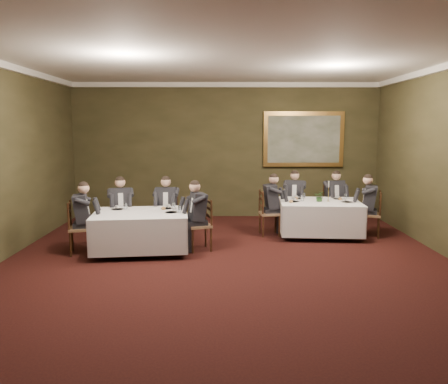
{
  "coord_description": "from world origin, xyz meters",
  "views": [
    {
      "loc": [
        -0.11,
        -6.5,
        2.34
      ],
      "look_at": [
        -0.06,
        1.62,
        1.15
      ],
      "focal_mm": 35.0,
      "sensor_mm": 36.0,
      "label": 1
    }
  ],
  "objects_px": {
    "centerpiece": "(320,196)",
    "chair_sec_backright": "(167,226)",
    "chair_sec_endleft": "(81,239)",
    "chair_main_backleft": "(294,215)",
    "candlestick": "(328,194)",
    "table_main": "(319,216)",
    "diner_main_endleft": "(270,212)",
    "chair_main_backright": "(333,215)",
    "chair_main_endleft": "(269,222)",
    "chair_sec_backleft": "(122,227)",
    "chair_sec_endright": "(200,235)",
    "table_second": "(141,229)",
    "diner_main_endright": "(370,213)",
    "diner_sec_endright": "(199,224)",
    "diner_main_backright": "(334,206)",
    "diner_main_backleft": "(294,205)",
    "diner_sec_backleft": "(121,216)",
    "diner_sec_endleft": "(81,227)",
    "painting": "(304,139)",
    "diner_sec_backright": "(167,216)",
    "chair_main_endright": "(370,224)"
  },
  "relations": [
    {
      "from": "centerpiece",
      "to": "chair_sec_backright",
      "type": "bearing_deg",
      "value": -175.66
    },
    {
      "from": "chair_sec_endleft",
      "to": "chair_main_backleft",
      "type": "bearing_deg",
      "value": 103.49
    },
    {
      "from": "candlestick",
      "to": "chair_main_backleft",
      "type": "bearing_deg",
      "value": 122.46
    },
    {
      "from": "table_main",
      "to": "diner_main_endleft",
      "type": "bearing_deg",
      "value": 175.95
    },
    {
      "from": "chair_main_backright",
      "to": "chair_main_endleft",
      "type": "relative_size",
      "value": 1.0
    },
    {
      "from": "chair_main_endleft",
      "to": "chair_sec_endleft",
      "type": "distance_m",
      "value": 3.96
    },
    {
      "from": "chair_sec_backleft",
      "to": "chair_sec_endright",
      "type": "height_order",
      "value": "same"
    },
    {
      "from": "table_second",
      "to": "chair_sec_backleft",
      "type": "xyz_separation_m",
      "value": [
        -0.57,
        0.86,
        -0.17
      ]
    },
    {
      "from": "diner_main_endleft",
      "to": "candlestick",
      "type": "xyz_separation_m",
      "value": [
        1.26,
        -0.07,
        0.42
      ]
    },
    {
      "from": "diner_main_endright",
      "to": "chair_sec_backleft",
      "type": "bearing_deg",
      "value": 111.04
    },
    {
      "from": "table_main",
      "to": "diner_sec_endright",
      "type": "xyz_separation_m",
      "value": [
        -2.57,
        -1.12,
        0.06
      ]
    },
    {
      "from": "candlestick",
      "to": "diner_main_endleft",
      "type": "bearing_deg",
      "value": 176.92
    },
    {
      "from": "chair_sec_backright",
      "to": "table_main",
      "type": "bearing_deg",
      "value": -172.75
    },
    {
      "from": "chair_main_backleft",
      "to": "diner_main_backright",
      "type": "bearing_deg",
      "value": -171.88
    },
    {
      "from": "table_second",
      "to": "diner_main_backleft",
      "type": "relative_size",
      "value": 1.41
    },
    {
      "from": "diner_sec_endright",
      "to": "diner_main_backright",
      "type": "bearing_deg",
      "value": -75.46
    },
    {
      "from": "diner_main_backright",
      "to": "chair_sec_endright",
      "type": "distance_m",
      "value": 3.66
    },
    {
      "from": "chair_main_backright",
      "to": "diner_sec_backleft",
      "type": "bearing_deg",
      "value": 5.74
    },
    {
      "from": "diner_sec_backleft",
      "to": "diner_main_backright",
      "type": "bearing_deg",
      "value": -179.18
    },
    {
      "from": "table_main",
      "to": "diner_sec_backleft",
      "type": "distance_m",
      "value": 4.26
    },
    {
      "from": "chair_sec_backleft",
      "to": "chair_sec_backright",
      "type": "distance_m",
      "value": 0.95
    },
    {
      "from": "diner_sec_endleft",
      "to": "candlestick",
      "type": "height_order",
      "value": "diner_sec_endleft"
    },
    {
      "from": "chair_sec_endright",
      "to": "painting",
      "type": "bearing_deg",
      "value": -56.37
    },
    {
      "from": "diner_main_backleft",
      "to": "chair_sec_backright",
      "type": "bearing_deg",
      "value": 35.19
    },
    {
      "from": "chair_sec_endleft",
      "to": "centerpiece",
      "type": "bearing_deg",
      "value": 91.6
    },
    {
      "from": "diner_main_endright",
      "to": "centerpiece",
      "type": "height_order",
      "value": "diner_main_endright"
    },
    {
      "from": "chair_sec_backright",
      "to": "diner_sec_endleft",
      "type": "relative_size",
      "value": 0.74
    },
    {
      "from": "chair_sec_endleft",
      "to": "diner_sec_endleft",
      "type": "bearing_deg",
      "value": 90.0
    },
    {
      "from": "diner_sec_endleft",
      "to": "centerpiece",
      "type": "xyz_separation_m",
      "value": [
        4.77,
        1.32,
        0.38
      ]
    },
    {
      "from": "diner_main_endleft",
      "to": "diner_sec_endright",
      "type": "relative_size",
      "value": 1.0
    },
    {
      "from": "chair_sec_endright",
      "to": "candlestick",
      "type": "distance_m",
      "value": 3.03
    },
    {
      "from": "diner_sec_backright",
      "to": "diner_main_backright",
      "type": "bearing_deg",
      "value": -161.05
    },
    {
      "from": "chair_main_backleft",
      "to": "chair_sec_backright",
      "type": "distance_m",
      "value": 3.13
    },
    {
      "from": "painting",
      "to": "chair_main_endright",
      "type": "bearing_deg",
      "value": -63.32
    },
    {
      "from": "diner_main_backright",
      "to": "candlestick",
      "type": "height_order",
      "value": "diner_main_backright"
    },
    {
      "from": "diner_main_backleft",
      "to": "candlestick",
      "type": "bearing_deg",
      "value": 135.78
    },
    {
      "from": "chair_sec_endleft",
      "to": "diner_main_endright",
      "type": "bearing_deg",
      "value": 88.38
    },
    {
      "from": "diner_main_endright",
      "to": "chair_sec_endleft",
      "type": "relative_size",
      "value": 1.35
    },
    {
      "from": "diner_sec_endright",
      "to": "centerpiece",
      "type": "distance_m",
      "value": 2.81
    },
    {
      "from": "diner_sec_backright",
      "to": "chair_sec_backright",
      "type": "bearing_deg",
      "value": -90.0
    },
    {
      "from": "diner_main_backleft",
      "to": "diner_main_endright",
      "type": "relative_size",
      "value": 1.0
    },
    {
      "from": "diner_main_endleft",
      "to": "diner_main_endright",
      "type": "relative_size",
      "value": 1.0
    },
    {
      "from": "diner_main_backright",
      "to": "table_main",
      "type": "bearing_deg",
      "value": 49.2
    },
    {
      "from": "table_main",
      "to": "diner_sec_backleft",
      "type": "relative_size",
      "value": 1.36
    },
    {
      "from": "chair_main_backright",
      "to": "diner_sec_backleft",
      "type": "xyz_separation_m",
      "value": [
        -4.76,
        -1.24,
        0.23
      ]
    },
    {
      "from": "chair_sec_backright",
      "to": "chair_sec_endleft",
      "type": "distance_m",
      "value": 1.84
    },
    {
      "from": "chair_main_endleft",
      "to": "chair_sec_backright",
      "type": "relative_size",
      "value": 1.0
    },
    {
      "from": "chair_sec_backleft",
      "to": "chair_main_backleft",
      "type": "bearing_deg",
      "value": -175.02
    },
    {
      "from": "diner_sec_backleft",
      "to": "painting",
      "type": "bearing_deg",
      "value": -163.28
    },
    {
      "from": "table_second",
      "to": "chair_sec_endright",
      "type": "distance_m",
      "value": 1.13
    }
  ]
}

